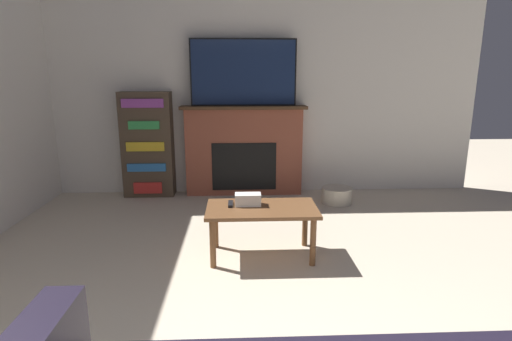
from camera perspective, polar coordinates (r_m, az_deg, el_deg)
wall_back at (r=5.22m, az=-1.11°, el=11.58°), size 5.95×0.06×2.70m
fireplace at (r=5.16m, az=-1.74°, el=2.91°), size 1.58×0.28×1.15m
tv at (r=5.05m, az=-1.82°, el=13.81°), size 1.31×0.03×0.81m
coffee_table at (r=3.38m, az=0.83°, el=-6.28°), size 0.93×0.52×0.44m
tissue_box at (r=3.40m, az=-1.16°, el=-4.15°), size 0.22×0.12×0.10m
remote_control at (r=3.42m, az=-3.66°, el=-4.78°), size 0.04×0.15×0.02m
bookshelf at (r=5.25m, az=-15.21°, el=3.57°), size 0.63×0.29×1.32m
storage_basket at (r=4.96m, az=11.46°, el=-3.50°), size 0.36×0.36×0.19m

